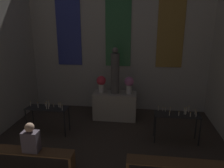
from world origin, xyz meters
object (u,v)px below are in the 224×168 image
Objects in this scene: flower_vase_right at (129,83)px; pew_back_right at (184,167)px; statue at (115,72)px; flower_vase_left at (101,82)px; candle_rack_left at (47,111)px; candle_rack_right at (177,118)px; altar at (115,106)px; person_seated at (31,139)px; pew_back_left at (23,154)px.

flower_vase_right reaches higher than pew_back_right.
flower_vase_left is (-0.48, -0.00, -0.37)m from statue.
flower_vase_right is 0.47× the size of candle_rack_left.
candle_rack_right is at bearing 87.04° from pew_back_right.
candle_rack_right is (1.89, -1.31, 0.25)m from altar.
pew_back_right is at bearing 0.00° from person_seated.
candle_rack_right is at bearing 0.02° from candle_rack_left.
pew_back_right is (3.68, -1.65, -0.38)m from candle_rack_left.
flower_vase_left reaches higher than pew_back_right.
flower_vase_right is 3.64m from person_seated.
statue is 2.67× the size of flower_vase_left.
flower_vase_right is at bearing -0.00° from altar.
flower_vase_left reaches higher than candle_rack_right.
statue is 2.48m from candle_rack_left.
candle_rack_left is 0.51× the size of pew_back_right.
statue is 1.26× the size of candle_rack_right.
flower_vase_left is 0.24× the size of pew_back_left.
pew_back_left is 1.00× the size of pew_back_right.
person_seated is at bearing -110.00° from flower_vase_left.
flower_vase_left is at bearing -180.00° from altar.
candle_rack_right is 0.51× the size of pew_back_left.
person_seated is at bearing 180.00° from pew_back_right.
statue is at bearing 58.75° from pew_back_left.
person_seated is (-2.03, -2.97, -0.54)m from flower_vase_right.
pew_back_right is 3.46× the size of person_seated.
flower_vase_right reaches higher than candle_rack_right.
person_seated is (0.32, -1.65, 0.03)m from candle_rack_left.
person_seated reaches higher than altar.
pew_back_right is 3.38m from person_seated.
pew_back_right is at bearing 0.00° from pew_back_left.
candle_rack_right is (3.77, 0.00, -0.00)m from candle_rack_left.
person_seated is (-1.56, -2.97, 0.28)m from altar.
candle_rack_right is 1.70m from pew_back_right.
candle_rack_right is at bearing -42.93° from flower_vase_right.
statue is at bearing 0.00° from altar.
altar is 3.36m from person_seated.
flower_vase_left is 1.00× the size of flower_vase_right.
flower_vase_right reaches higher than altar.
flower_vase_left is at bearing -180.00° from statue.
statue is (0.00, 0.00, 1.19)m from altar.
pew_back_left is (0.08, -1.65, -0.38)m from candle_rack_left.
pew_back_left is 3.60m from pew_back_right.
altar reaches higher than pew_back_right.
candle_rack_right is (1.89, -1.31, -0.95)m from statue.
statue is 0.61m from flower_vase_right.
altar is 0.94× the size of statue.
statue reaches higher than pew_back_left.
altar is at bearing 121.25° from pew_back_right.
person_seated is at bearing -154.32° from candle_rack_right.
pew_back_right is at bearing -24.20° from candle_rack_left.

